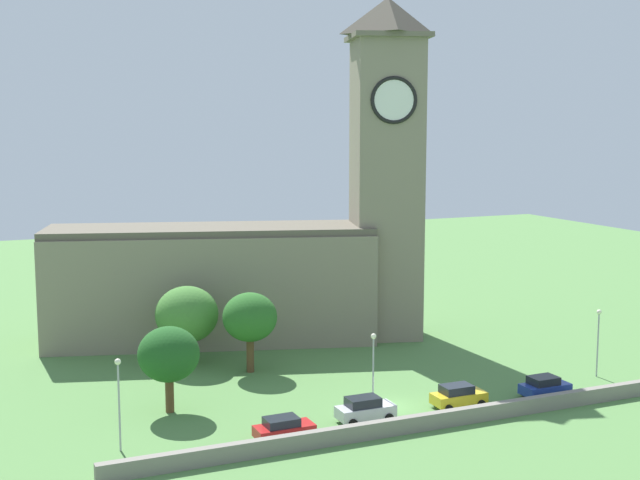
{
  "coord_description": "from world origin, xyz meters",
  "views": [
    {
      "loc": [
        -31.08,
        -58.09,
        22.4
      ],
      "look_at": [
        -1.83,
        9.53,
        12.3
      ],
      "focal_mm": 48.17,
      "sensor_mm": 36.0,
      "label": 1
    }
  ],
  "objects_px": {
    "church": "(266,248)",
    "streetlamp_west_end": "(119,389)",
    "car_red": "(284,428)",
    "car_blue": "(545,387)",
    "car_yellow": "(458,396)",
    "car_silver": "(365,409)",
    "tree_riverside_west": "(250,318)",
    "streetlamp_west_mid": "(373,357)",
    "streetlamp_central": "(598,331)",
    "tree_riverside_east": "(187,315)",
    "tree_churchyard": "(169,355)"
  },
  "relations": [
    {
      "from": "church",
      "to": "streetlamp_west_end",
      "type": "xyz_separation_m",
      "value": [
        -19.76,
        -25.25,
        -5.18
      ]
    },
    {
      "from": "car_red",
      "to": "car_blue",
      "type": "height_order",
      "value": "car_blue"
    },
    {
      "from": "church",
      "to": "car_yellow",
      "type": "bearing_deg",
      "value": -76.14
    },
    {
      "from": "car_red",
      "to": "car_silver",
      "type": "distance_m",
      "value": 7.08
    },
    {
      "from": "church",
      "to": "car_yellow",
      "type": "height_order",
      "value": "church"
    },
    {
      "from": "car_blue",
      "to": "tree_riverside_west",
      "type": "xyz_separation_m",
      "value": [
        -19.85,
        16.53,
        4.13
      ]
    },
    {
      "from": "streetlamp_west_mid",
      "to": "church",
      "type": "bearing_deg",
      "value": 90.75
    },
    {
      "from": "streetlamp_central",
      "to": "tree_riverside_east",
      "type": "bearing_deg",
      "value": 150.33
    },
    {
      "from": "tree_riverside_west",
      "to": "streetlamp_west_mid",
      "type": "bearing_deg",
      "value": -66.38
    },
    {
      "from": "car_red",
      "to": "tree_churchyard",
      "type": "distance_m",
      "value": 11.5
    },
    {
      "from": "streetlamp_west_mid",
      "to": "car_yellow",
      "type": "bearing_deg",
      "value": -22.52
    },
    {
      "from": "car_yellow",
      "to": "tree_riverside_west",
      "type": "relative_size",
      "value": 0.6
    },
    {
      "from": "car_red",
      "to": "streetlamp_central",
      "type": "distance_m",
      "value": 31.4
    },
    {
      "from": "car_red",
      "to": "tree_riverside_east",
      "type": "xyz_separation_m",
      "value": [
        -1.29,
        21.68,
        3.86
      ]
    },
    {
      "from": "tree_riverside_west",
      "to": "car_blue",
      "type": "bearing_deg",
      "value": -39.78
    },
    {
      "from": "streetlamp_west_mid",
      "to": "streetlamp_central",
      "type": "height_order",
      "value": "streetlamp_central"
    },
    {
      "from": "car_blue",
      "to": "tree_riverside_east",
      "type": "height_order",
      "value": "tree_riverside_east"
    },
    {
      "from": "church",
      "to": "tree_churchyard",
      "type": "distance_m",
      "value": 24.34
    },
    {
      "from": "car_blue",
      "to": "streetlamp_central",
      "type": "height_order",
      "value": "streetlamp_central"
    },
    {
      "from": "car_blue",
      "to": "streetlamp_central",
      "type": "relative_size",
      "value": 0.67
    },
    {
      "from": "streetlamp_central",
      "to": "car_blue",
      "type": "bearing_deg",
      "value": -160.02
    },
    {
      "from": "streetlamp_west_end",
      "to": "streetlamp_central",
      "type": "height_order",
      "value": "streetlamp_west_end"
    },
    {
      "from": "church",
      "to": "streetlamp_west_end",
      "type": "height_order",
      "value": "church"
    },
    {
      "from": "streetlamp_west_end",
      "to": "streetlamp_central",
      "type": "relative_size",
      "value": 1.07
    },
    {
      "from": "car_silver",
      "to": "tree_riverside_east",
      "type": "relative_size",
      "value": 0.6
    },
    {
      "from": "car_silver",
      "to": "tree_riverside_west",
      "type": "height_order",
      "value": "tree_riverside_west"
    },
    {
      "from": "car_silver",
      "to": "tree_churchyard",
      "type": "bearing_deg",
      "value": 148.55
    },
    {
      "from": "streetlamp_west_mid",
      "to": "streetlamp_central",
      "type": "distance_m",
      "value": 22.03
    },
    {
      "from": "church",
      "to": "car_silver",
      "type": "xyz_separation_m",
      "value": [
        -1.72,
        -26.68,
        -8.63
      ]
    },
    {
      "from": "streetlamp_west_end",
      "to": "tree_churchyard",
      "type": "height_order",
      "value": "tree_churchyard"
    },
    {
      "from": "church",
      "to": "streetlamp_central",
      "type": "height_order",
      "value": "church"
    },
    {
      "from": "streetlamp_west_end",
      "to": "tree_riverside_west",
      "type": "bearing_deg",
      "value": 45.16
    },
    {
      "from": "car_yellow",
      "to": "tree_riverside_west",
      "type": "xyz_separation_m",
      "value": [
        -12.02,
        15.77,
        4.11
      ]
    },
    {
      "from": "car_silver",
      "to": "car_blue",
      "type": "xyz_separation_m",
      "value": [
        16.12,
        -0.71,
        -0.07
      ]
    },
    {
      "from": "streetlamp_west_end",
      "to": "tree_riverside_east",
      "type": "bearing_deg",
      "value": 63.01
    },
    {
      "from": "car_silver",
      "to": "car_blue",
      "type": "bearing_deg",
      "value": -2.52
    },
    {
      "from": "church",
      "to": "car_yellow",
      "type": "relative_size",
      "value": 9.0
    },
    {
      "from": "streetlamp_west_mid",
      "to": "streetlamp_west_end",
      "type": "bearing_deg",
      "value": -176.51
    },
    {
      "from": "car_yellow",
      "to": "tree_riverside_east",
      "type": "xyz_separation_m",
      "value": [
        -16.57,
        20.54,
        3.79
      ]
    },
    {
      "from": "church",
      "to": "streetlamp_west_end",
      "type": "distance_m",
      "value": 32.48
    },
    {
      "from": "streetlamp_west_mid",
      "to": "streetlamp_central",
      "type": "xyz_separation_m",
      "value": [
        22.03,
        -0.47,
        0.05
      ]
    },
    {
      "from": "streetlamp_west_end",
      "to": "tree_churchyard",
      "type": "distance_m",
      "value": 8.25
    },
    {
      "from": "car_yellow",
      "to": "car_blue",
      "type": "bearing_deg",
      "value": -5.56
    },
    {
      "from": "car_yellow",
      "to": "tree_riverside_west",
      "type": "height_order",
      "value": "tree_riverside_west"
    },
    {
      "from": "car_red",
      "to": "streetlamp_west_end",
      "type": "distance_m",
      "value": 11.88
    },
    {
      "from": "streetlamp_west_end",
      "to": "tree_riverside_west",
      "type": "xyz_separation_m",
      "value": [
        14.31,
        14.39,
        0.62
      ]
    },
    {
      "from": "car_silver",
      "to": "tree_churchyard",
      "type": "distance_m",
      "value": 15.69
    },
    {
      "from": "tree_riverside_west",
      "to": "tree_riverside_east",
      "type": "relative_size",
      "value": 0.99
    },
    {
      "from": "car_blue",
      "to": "car_yellow",
      "type": "bearing_deg",
      "value": 174.44
    },
    {
      "from": "car_silver",
      "to": "church",
      "type": "bearing_deg",
      "value": 86.32
    }
  ]
}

